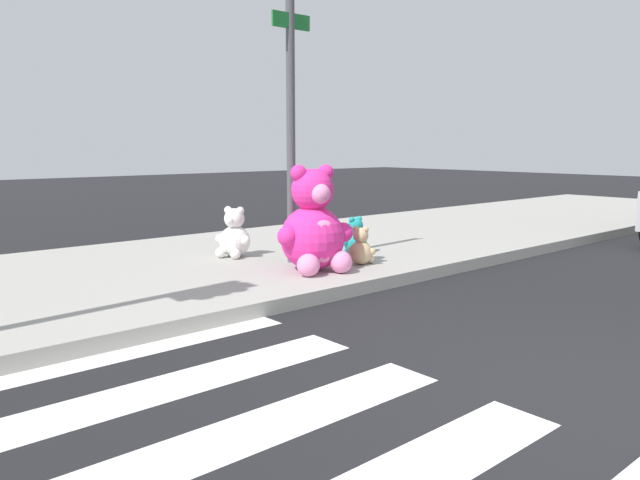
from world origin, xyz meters
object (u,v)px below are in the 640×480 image
(plush_white, at_px, (234,237))
(plush_teal, at_px, (355,239))
(plush_pink_large, at_px, (314,229))
(plush_tan, at_px, (361,249))
(sign_pole, at_px, (291,127))

(plush_white, relative_size, plush_teal, 1.30)
(plush_pink_large, distance_m, plush_tan, 0.76)
(plush_pink_large, xyz_separation_m, plush_teal, (1.14, 0.48, -0.29))
(sign_pole, bearing_deg, plush_white, 114.18)
(sign_pole, xyz_separation_m, plush_tan, (0.57, -0.68, -1.51))
(plush_teal, bearing_deg, plush_tan, -127.57)
(plush_white, height_order, plush_teal, plush_white)
(plush_tan, bearing_deg, plush_white, 121.99)
(plush_tan, height_order, plush_teal, plush_teal)
(plush_teal, bearing_deg, plush_white, 146.82)
(plush_tan, bearing_deg, sign_pole, 129.66)
(sign_pole, xyz_separation_m, plush_pink_large, (-0.13, -0.59, -1.20))
(plush_tan, relative_size, plush_white, 0.72)
(plush_pink_large, distance_m, plush_white, 1.42)
(plush_white, bearing_deg, plush_teal, -33.18)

